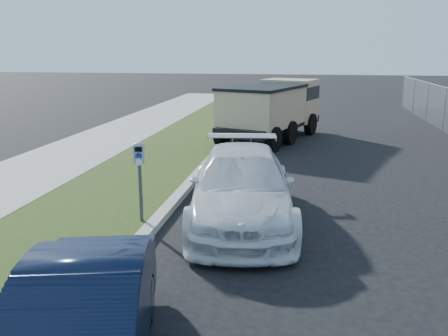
% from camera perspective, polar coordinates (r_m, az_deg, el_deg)
% --- Properties ---
extents(ground, '(120.00, 120.00, 0.00)m').
position_cam_1_polar(ground, '(8.89, 7.92, -8.19)').
color(ground, black).
rests_on(ground, ground).
extents(streetside, '(6.12, 50.00, 0.15)m').
position_cam_1_polar(streetside, '(12.18, -18.89, -2.33)').
color(streetside, gray).
rests_on(streetside, ground).
extents(parking_meter, '(0.23, 0.18, 1.53)m').
position_cam_1_polar(parking_meter, '(9.04, -10.14, 0.43)').
color(parking_meter, '#3F4247').
rests_on(parking_meter, ground).
extents(white_wagon, '(2.61, 5.08, 1.41)m').
position_cam_1_polar(white_wagon, '(9.46, 2.25, -2.15)').
color(white_wagon, silver).
rests_on(white_wagon, ground).
extents(navy_sedan, '(2.17, 3.93, 1.23)m').
position_cam_1_polar(navy_sedan, '(5.24, -16.98, -17.99)').
color(navy_sedan, black).
rests_on(navy_sedan, ground).
extents(dump_truck, '(3.73, 5.91, 2.18)m').
position_cam_1_polar(dump_truck, '(18.28, 5.93, 7.31)').
color(dump_truck, black).
rests_on(dump_truck, ground).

